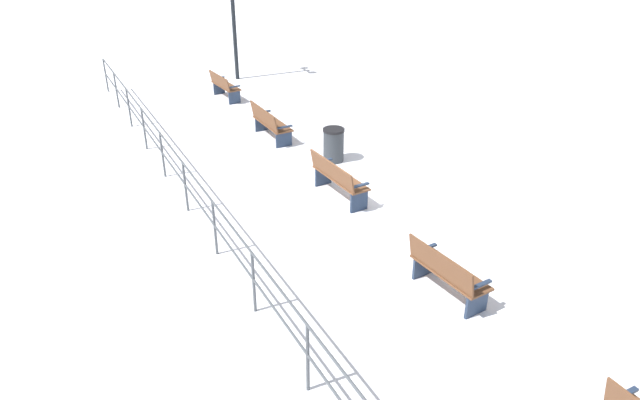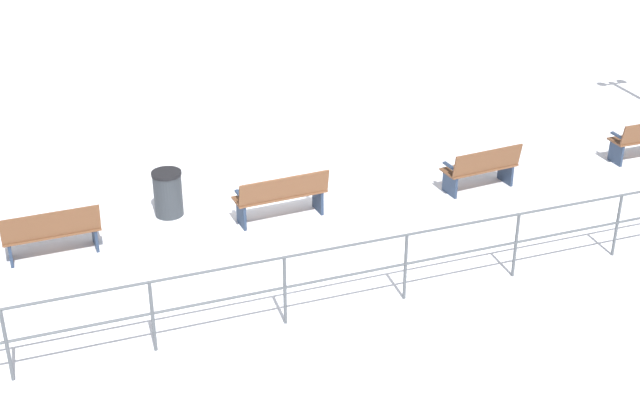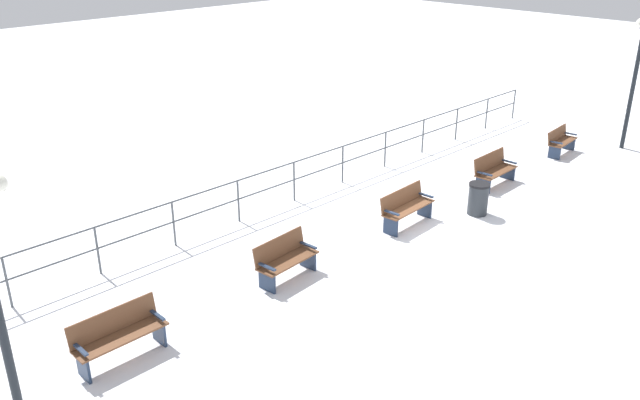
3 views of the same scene
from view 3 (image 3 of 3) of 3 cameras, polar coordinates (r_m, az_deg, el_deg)
ground_plane at (r=16.79m, az=7.63°, el=-2.19°), size 80.00×80.00×0.00m
bench_nearest at (r=12.18m, az=-17.05°, el=-11.07°), size 0.52×1.66×0.92m
bench_second at (r=14.11m, az=-3.04°, el=-5.09°), size 0.68×1.52×0.91m
bench_third at (r=16.63m, az=7.47°, el=-0.56°), size 0.61×1.70×0.92m
bench_fourth at (r=19.68m, az=14.83°, el=2.57°), size 0.61×1.59×0.91m
bench_fifth at (r=23.00m, az=20.13°, el=4.84°), size 0.61×1.45×0.84m
lamppost_middle at (r=23.84m, az=25.84°, el=10.82°), size 0.29×1.00×4.31m
waterfront_railing at (r=18.44m, az=-0.07°, el=2.97°), size 0.05×21.14×1.13m
trash_bin at (r=17.60m, az=13.54°, el=0.11°), size 0.54×0.54×0.85m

